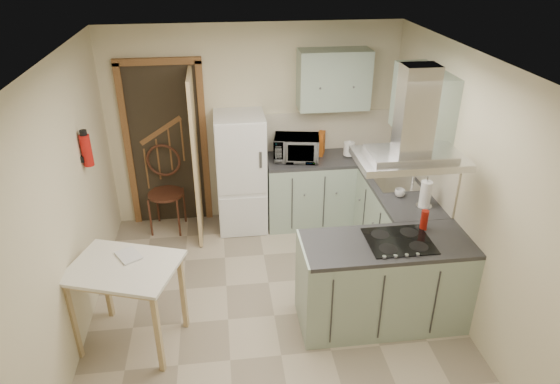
{
  "coord_description": "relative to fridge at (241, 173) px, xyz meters",
  "views": [
    {
      "loc": [
        -0.43,
        -3.83,
        3.37
      ],
      "look_at": [
        0.12,
        0.45,
        1.15
      ],
      "focal_mm": 32.0,
      "sensor_mm": 36.0,
      "label": 1
    }
  ],
  "objects": [
    {
      "name": "floor",
      "position": [
        0.2,
        -1.8,
        -0.75
      ],
      "size": [
        4.2,
        4.2,
        0.0
      ],
      "primitive_type": "plane",
      "color": "tan",
      "rests_on": "ground"
    },
    {
      "name": "ceiling",
      "position": [
        0.2,
        -1.8,
        1.75
      ],
      "size": [
        4.2,
        4.2,
        0.0
      ],
      "primitive_type": "plane",
      "rotation": [
        3.14,
        0.0,
        0.0
      ],
      "color": "silver",
      "rests_on": "back_wall"
    },
    {
      "name": "back_wall",
      "position": [
        0.2,
        0.3,
        0.5
      ],
      "size": [
        3.6,
        0.0,
        3.6
      ],
      "primitive_type": "plane",
      "rotation": [
        1.57,
        0.0,
        0.0
      ],
      "color": "beige",
      "rests_on": "floor"
    },
    {
      "name": "left_wall",
      "position": [
        -1.6,
        -1.8,
        0.5
      ],
      "size": [
        0.0,
        4.2,
        4.2
      ],
      "primitive_type": "plane",
      "rotation": [
        1.57,
        0.0,
        1.57
      ],
      "color": "beige",
      "rests_on": "floor"
    },
    {
      "name": "right_wall",
      "position": [
        2.0,
        -1.8,
        0.5
      ],
      "size": [
        0.0,
        4.2,
        4.2
      ],
      "primitive_type": "plane",
      "rotation": [
        1.57,
        0.0,
        -1.57
      ],
      "color": "beige",
      "rests_on": "floor"
    },
    {
      "name": "doorway",
      "position": [
        -0.9,
        0.27,
        0.3
      ],
      "size": [
        1.1,
        0.12,
        2.1
      ],
      "primitive_type": "cube",
      "color": "brown",
      "rests_on": "floor"
    },
    {
      "name": "fridge",
      "position": [
        0.0,
        0.0,
        0.0
      ],
      "size": [
        0.6,
        0.6,
        1.5
      ],
      "primitive_type": "cube",
      "color": "white",
      "rests_on": "floor"
    },
    {
      "name": "counter_back",
      "position": [
        0.86,
        0.0,
        -0.3
      ],
      "size": [
        1.08,
        0.6,
        0.9
      ],
      "primitive_type": "cube",
      "color": "#9EB2A0",
      "rests_on": "floor"
    },
    {
      "name": "counter_right",
      "position": [
        1.7,
        -0.68,
        -0.3
      ],
      "size": [
        0.6,
        1.95,
        0.9
      ],
      "primitive_type": "cube",
      "color": "#9EB2A0",
      "rests_on": "floor"
    },
    {
      "name": "splashback",
      "position": [
        1.16,
        0.29,
        0.4
      ],
      "size": [
        1.68,
        0.02,
        0.5
      ],
      "primitive_type": "cube",
      "color": "beige",
      "rests_on": "counter_back"
    },
    {
      "name": "wall_cabinet_back",
      "position": [
        1.15,
        0.12,
        1.1
      ],
      "size": [
        0.85,
        0.35,
        0.7
      ],
      "primitive_type": "cube",
      "color": "#9EB2A0",
      "rests_on": "back_wall"
    },
    {
      "name": "wall_cabinet_right",
      "position": [
        1.82,
        -0.95,
        1.1
      ],
      "size": [
        0.35,
        0.9,
        0.7
      ],
      "primitive_type": "cube",
      "color": "#9EB2A0",
      "rests_on": "right_wall"
    },
    {
      "name": "peninsula",
      "position": [
        1.22,
        -1.98,
        -0.3
      ],
      "size": [
        1.55,
        0.65,
        0.9
      ],
      "primitive_type": "cube",
      "color": "#9EB2A0",
      "rests_on": "floor"
    },
    {
      "name": "hob",
      "position": [
        1.32,
        -1.98,
        0.16
      ],
      "size": [
        0.58,
        0.5,
        0.01
      ],
      "primitive_type": "cube",
      "color": "black",
      "rests_on": "peninsula"
    },
    {
      "name": "extractor_hood",
      "position": [
        1.32,
        -1.98,
        0.97
      ],
      "size": [
        0.9,
        0.55,
        0.1
      ],
      "primitive_type": "cube",
      "color": "silver",
      "rests_on": "ceiling"
    },
    {
      "name": "sink",
      "position": [
        1.7,
        -0.85,
        0.16
      ],
      "size": [
        0.45,
        0.4,
        0.01
      ],
      "primitive_type": "cube",
      "color": "silver",
      "rests_on": "counter_right"
    },
    {
      "name": "fire_extinguisher",
      "position": [
        -1.54,
        -0.9,
        0.75
      ],
      "size": [
        0.1,
        0.1,
        0.32
      ],
      "primitive_type": "cylinder",
      "color": "#B2140F",
      "rests_on": "left_wall"
    },
    {
      "name": "drop_leaf_table",
      "position": [
        -1.13,
        -1.98,
        -0.32
      ],
      "size": [
        1.08,
        0.94,
        0.85
      ],
      "primitive_type": "cube",
      "rotation": [
        0.0,
        0.0,
        -0.33
      ],
      "color": "tan",
      "rests_on": "floor"
    },
    {
      "name": "bentwood_chair",
      "position": [
        -0.95,
        0.03,
        -0.25
      ],
      "size": [
        0.51,
        0.51,
        1.0
      ],
      "primitive_type": "cube",
      "rotation": [
        0.0,
        0.0,
        -0.16
      ],
      "color": "#463017",
      "rests_on": "floor"
    },
    {
      "name": "microwave",
      "position": [
        0.69,
        -0.01,
        0.3
      ],
      "size": [
        0.6,
        0.46,
        0.3
      ],
      "primitive_type": "imported",
      "rotation": [
        0.0,
        0.0,
        -0.18
      ],
      "color": "black",
      "rests_on": "counter_back"
    },
    {
      "name": "kettle",
      "position": [
        1.36,
        -0.0,
        0.25
      ],
      "size": [
        0.16,
        0.16,
        0.2
      ],
      "primitive_type": "cylinder",
      "rotation": [
        0.0,
        0.0,
        0.18
      ],
      "color": "white",
      "rests_on": "counter_back"
    },
    {
      "name": "cereal_box",
      "position": [
        1.02,
        0.11,
        0.29
      ],
      "size": [
        0.14,
        0.21,
        0.29
      ],
      "primitive_type": "cube",
      "rotation": [
        0.0,
        0.0,
        -0.36
      ],
      "color": "#C75917",
      "rests_on": "counter_back"
    },
    {
      "name": "soap_bottle",
      "position": [
        1.79,
        -0.32,
        0.24
      ],
      "size": [
        0.08,
        0.08,
        0.17
      ],
      "primitive_type": "imported",
      "rotation": [
        0.0,
        0.0,
        0.0
      ],
      "color": "#B2B1BE",
      "rests_on": "counter_right"
    },
    {
      "name": "paper_towel",
      "position": [
        1.8,
        -1.37,
        0.29
      ],
      "size": [
        0.13,
        0.13,
        0.29
      ],
      "primitive_type": "cylinder",
      "rotation": [
        0.0,
        0.0,
        -0.12
      ],
      "color": "white",
      "rests_on": "counter_right"
    },
    {
      "name": "cup",
      "position": [
        1.63,
        -1.14,
        0.19
      ],
      "size": [
        0.11,
        0.11,
        0.08
      ],
      "primitive_type": "imported",
      "rotation": [
        0.0,
        0.0,
        -0.07
      ],
      "color": "white",
      "rests_on": "counter_right"
    },
    {
      "name": "red_bottle",
      "position": [
        1.62,
        -1.8,
        0.25
      ],
      "size": [
        0.09,
        0.09,
        0.2
      ],
      "primitive_type": "cylinder",
      "rotation": [
        0.0,
        0.0,
        -0.4
      ],
      "color": "#A6190E",
      "rests_on": "peninsula"
    },
    {
      "name": "book",
      "position": [
        -1.17,
        -1.88,
        0.15
      ],
      "size": [
        0.27,
        0.29,
        0.11
      ],
      "primitive_type": "imported",
      "rotation": [
        0.0,
        0.0,
        0.54
      ],
      "color": "brown",
      "rests_on": "drop_leaf_table"
    }
  ]
}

